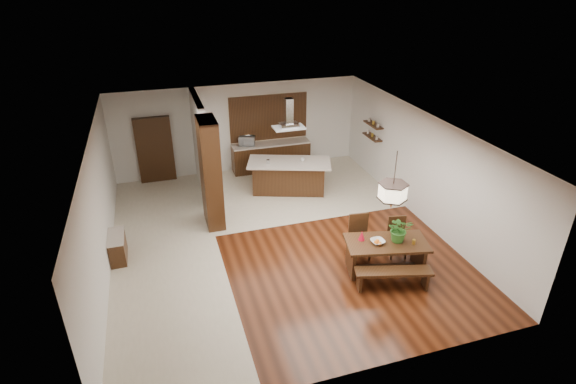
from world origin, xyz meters
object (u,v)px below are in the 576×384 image
object	(u,v)px
dining_chair_left	(360,238)
foliage_plant	(400,229)
fruit_bowl	(378,242)
dining_chair_right	(398,238)
hallway_console	(118,247)
pendant_lantern	(394,181)
island_cup	(303,160)
microwave	(247,141)
dining_bench	(393,279)
kitchen_island	(289,176)
range_hood	(289,113)
dining_table	(386,249)

from	to	relation	value
dining_chair_left	foliage_plant	distance (m)	1.03
foliage_plant	fruit_bowl	xyz separation A→B (m)	(-0.48, 0.06, -0.26)
dining_chair_left	dining_chair_right	distance (m)	0.90
hallway_console	dining_chair_right	bearing A→B (deg)	-15.82
foliage_plant	fruit_bowl	world-z (taller)	foliage_plant
dining_chair_right	fruit_bowl	size ratio (longest dim) A/B	3.20
hallway_console	pendant_lantern	world-z (taller)	pendant_lantern
dining_chair_right	island_cup	distance (m)	4.05
dining_chair_right	fruit_bowl	bearing A→B (deg)	-139.44
island_cup	microwave	world-z (taller)	microwave
dining_bench	kitchen_island	xyz separation A→B (m)	(-0.75, 5.07, 0.29)
hallway_console	kitchen_island	world-z (taller)	kitchen_island
foliage_plant	range_hood	distance (m)	4.83
dining_table	microwave	world-z (taller)	microwave
dining_chair_left	foliage_plant	world-z (taller)	foliage_plant
kitchen_island	range_hood	distance (m)	1.95
foliage_plant	island_cup	size ratio (longest dim) A/B	5.04
fruit_bowl	kitchen_island	xyz separation A→B (m)	(-0.67, 4.41, -0.27)
island_cup	kitchen_island	bearing A→B (deg)	162.42
hallway_console	pendant_lantern	bearing A→B (deg)	-21.15
hallway_console	range_hood	size ratio (longest dim) A/B	0.98
dining_chair_right	dining_chair_left	bearing A→B (deg)	179.62
dining_table	dining_chair_left	bearing A→B (deg)	116.77
dining_chair_right	dining_table	bearing A→B (deg)	-129.67
island_cup	dining_bench	bearing A→B (deg)	-85.82
dining_chair_left	dining_chair_right	world-z (taller)	dining_chair_left
pendant_lantern	microwave	bearing A→B (deg)	105.74
range_hood	foliage_plant	bearing A→B (deg)	-75.55
dining_table	range_hood	world-z (taller)	range_hood
kitchen_island	island_cup	xyz separation A→B (m)	(0.39, -0.12, 0.54)
dining_table	island_cup	size ratio (longest dim) A/B	16.51
kitchen_island	microwave	bearing A→B (deg)	134.84
microwave	foliage_plant	bearing A→B (deg)	-55.76
hallway_console	island_cup	xyz separation A→B (m)	(5.27, 2.08, 0.74)
pendant_lantern	fruit_bowl	size ratio (longest dim) A/B	4.36
dining_table	dining_chair_left	world-z (taller)	dining_chair_left
hallway_console	foliage_plant	world-z (taller)	foliage_plant
dining_table	dining_bench	distance (m)	0.72
island_cup	microwave	distance (m)	2.31
dining_chair_right	island_cup	size ratio (longest dim) A/B	8.14
microwave	fruit_bowl	bearing A→B (deg)	-59.68
fruit_bowl	microwave	world-z (taller)	microwave
dining_chair_left	pendant_lantern	size ratio (longest dim) A/B	0.81
fruit_bowl	dining_chair_left	bearing A→B (deg)	99.41
dining_chair_right	microwave	distance (m)	6.29
dining_chair_left	kitchen_island	world-z (taller)	dining_chair_left
hallway_console	foliage_plant	size ratio (longest dim) A/B	1.48
kitchen_island	microwave	world-z (taller)	microwave
dining_chair_right	foliage_plant	bearing A→B (deg)	-109.78
hallway_console	dining_table	world-z (taller)	dining_table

